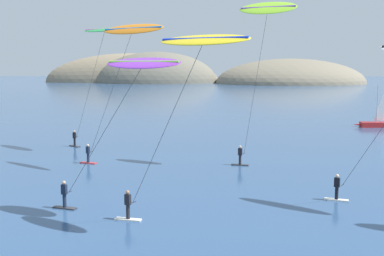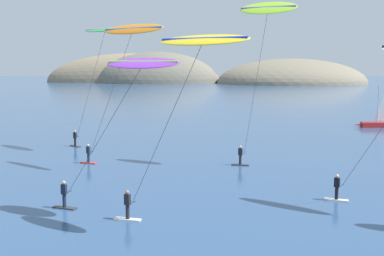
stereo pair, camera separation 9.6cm
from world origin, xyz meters
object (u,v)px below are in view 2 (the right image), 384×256
kitesurfer_purple (135,76)px  kitesurfer_orange (129,40)px  sailboat_near (377,123)px  kitesurfer_green (103,39)px  kitesurfer_lime (266,20)px  kitesurfer_yellow (196,57)px

kitesurfer_purple → kitesurfer_orange: bearing=99.9°
sailboat_near → kitesurfer_orange: bearing=-137.7°
sailboat_near → kitesurfer_green: size_ratio=0.48×
kitesurfer_lime → kitesurfer_purple: kitesurfer_lime is taller
kitesurfer_orange → kitesurfer_purple: bearing=-80.1°
kitesurfer_purple → kitesurfer_green: kitesurfer_green is taller
kitesurfer_lime → sailboat_near: bearing=53.8°
kitesurfer_yellow → kitesurfer_orange: bearing=110.3°
sailboat_near → kitesurfer_orange: (-29.64, -26.95, 9.85)m
sailboat_near → kitesurfer_yellow: (-24.23, -41.53, 8.37)m
kitesurfer_yellow → kitesurfer_green: (-9.21, 23.14, 1.97)m
kitesurfer_orange → kitesurfer_yellow: bearing=-69.7°
kitesurfer_lime → kitesurfer_orange: (-10.90, -1.38, -1.62)m
kitesurfer_purple → kitesurfer_green: size_ratio=0.75×
kitesurfer_green → kitesurfer_orange: size_ratio=1.03×
kitesurfer_yellow → kitesurfer_orange: 15.62m
kitesurfer_lime → kitesurfer_green: bearing=154.0°
kitesurfer_purple → kitesurfer_orange: (-2.11, 12.14, 2.48)m
sailboat_near → kitesurfer_orange: 41.25m
kitesurfer_purple → kitesurfer_orange: kitesurfer_orange is taller
kitesurfer_green → kitesurfer_yellow: bearing=-68.3°
kitesurfer_lime → kitesurfer_yellow: (-5.49, -15.96, -3.10)m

